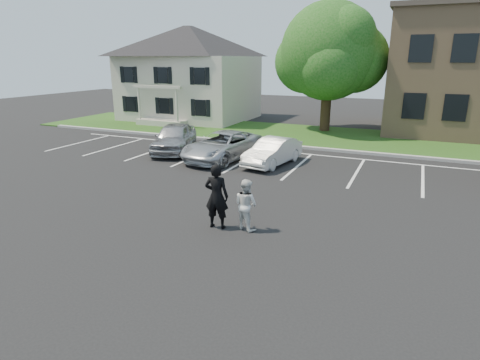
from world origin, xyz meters
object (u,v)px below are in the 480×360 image
man_black_suit (217,196)px  car_white_sedan (273,152)px  tree (331,54)px  man_white_shirt (246,204)px  house (190,73)px  car_silver_minivan (223,146)px  car_silver_west (174,138)px

man_black_suit → car_white_sedan: man_black_suit is taller
tree → man_white_shirt: bearing=-85.5°
house → car_white_sedan: size_ratio=2.63×
tree → car_silver_minivan: bearing=-106.5°
house → car_white_sedan: house is taller
man_black_suit → car_silver_minivan: (-3.69, 7.99, -0.31)m
tree → man_white_shirt: (1.43, -18.24, -4.55)m
man_black_suit → car_silver_west: man_black_suit is taller
house → man_black_suit: house is taller
car_white_sedan → car_silver_minivan: bearing=-169.8°
house → tree: size_ratio=1.17×
man_black_suit → car_silver_minivan: size_ratio=0.40×
tree → man_black_suit: (0.57, -18.50, -4.33)m
tree → car_white_sedan: bearing=-92.2°
car_silver_minivan → car_white_sedan: (2.72, 0.01, -0.07)m
car_silver_minivan → car_white_sedan: bearing=9.0°
car_white_sedan → man_white_shirt: bearing=-66.7°
man_black_suit → man_white_shirt: (0.86, 0.26, -0.22)m
man_black_suit → house: bearing=-65.3°
man_white_shirt → car_silver_minivan: man_white_shirt is taller
car_silver_west → car_silver_minivan: 3.29m
man_white_shirt → car_white_sedan: bearing=-55.8°
man_white_shirt → car_silver_minivan: (-4.56, 7.73, -0.08)m
man_white_shirt → car_white_sedan: 7.96m
man_black_suit → man_white_shirt: bearing=-171.1°
man_black_suit → car_silver_west: size_ratio=0.44×
car_silver_minivan → car_white_sedan: size_ratio=1.31×
tree → car_silver_minivan: (-3.12, -10.51, -4.64)m
house → car_white_sedan: bearing=-45.9°
house → man_white_shirt: size_ratio=6.47×
tree → man_black_suit: tree is taller
car_silver_west → man_black_suit: bearing=-69.2°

